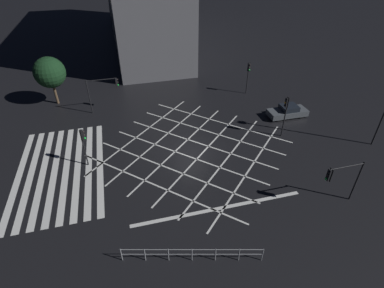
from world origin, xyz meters
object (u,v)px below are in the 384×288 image
Objects in this scene: traffic_light_median_south at (83,140)px; traffic_light_median_north at (286,109)px; traffic_light_nw_main at (249,72)px; street_tree_near at (50,73)px; street_lamp_east at (160,32)px; traffic_light_sw_cross at (105,87)px; traffic_light_ne_cross at (341,176)px; waiting_car at (288,111)px.

traffic_light_median_south is 0.84× the size of traffic_light_median_north.
traffic_light_median_north is at bearing -3.47° from traffic_light_nw_main.
street_tree_near reaches higher than traffic_light_median_south.
street_lamp_east reaches higher than traffic_light_median_north.
traffic_light_median_south is 9.36m from traffic_light_sw_cross.
traffic_light_ne_cross is at bearing 15.86° from street_lamp_east.
traffic_light_sw_cross is 23.57m from traffic_light_ne_cross.
street_lamp_east reaches higher than traffic_light_sw_cross.
traffic_light_ne_cross is at bearing -28.13° from traffic_light_median_south.
traffic_light_nw_main reaches higher than traffic_light_sw_cross.
traffic_light_sw_cross is at bearing 58.61° from street_tree_near.
traffic_light_median_south is at bearing 16.18° from street_tree_near.
street_tree_near is (4.90, -13.02, -2.17)m from street_lamp_east.
waiting_car is at bearing -18.42° from traffic_light_sw_cross.
street_lamp_east reaches higher than street_tree_near.
traffic_light_sw_cross is at bearing -89.20° from traffic_light_nw_main.
traffic_light_nw_main is at bearing 47.70° from street_lamp_east.
traffic_light_sw_cross reaches higher than traffic_light_median_south.
traffic_light_median_north is (9.53, -0.58, 0.16)m from traffic_light_nw_main.
street_tree_near reaches higher than traffic_light_nw_main.
waiting_car is (9.47, 23.81, -3.08)m from street_tree_near.
traffic_light_nw_main is 22.12m from street_tree_near.
traffic_light_median_south is 0.90× the size of traffic_light_sw_cross.
street_lamp_east is at bearing -64.79° from traffic_light_median_north.
traffic_light_sw_cross is 0.93× the size of traffic_light_median_north.
traffic_light_ne_cross is 0.65× the size of street_tree_near.
traffic_light_median_north is 4.70m from waiting_car.
traffic_light_ne_cross is at bearing 74.89° from waiting_car.
street_lamp_east reaches higher than traffic_light_median_south.
traffic_light_median_south is 20.09m from street_lamp_east.
street_lamp_east is at bearing 61.73° from traffic_light_median_south.
traffic_light_ne_cross is 29.81m from street_tree_near.
traffic_light_median_south is 0.64× the size of street_tree_near.
traffic_light_median_north is (9.30, 15.75, 0.08)m from traffic_light_sw_cross.
street_lamp_east is at bearing 47.99° from traffic_light_sw_cross.
traffic_light_nw_main is (-18.41, 1.34, 0.18)m from traffic_light_ne_cross.
street_tree_near is (-3.16, -21.88, 0.92)m from traffic_light_nw_main.
waiting_car is at bearing 68.31° from street_tree_near.
traffic_light_ne_cross is 0.85× the size of traffic_light_median_north.
waiting_car is at bearing 17.01° from traffic_light_nw_main.
traffic_light_median_north is 24.81m from street_tree_near.
traffic_light_median_south is at bearing 8.65° from waiting_car.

